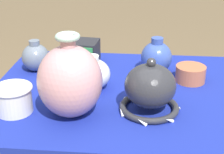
# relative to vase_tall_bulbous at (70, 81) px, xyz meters

# --- Properties ---
(display_table) EXTENTS (1.01, 0.78, 0.72)m
(display_table) POSITION_rel_vase_tall_bulbous_xyz_m (0.16, 0.17, -0.20)
(display_table) COLOR #38383D
(display_table) RESTS_ON ground_plane
(vase_tall_bulbous) EXTENTS (0.21, 0.21, 0.27)m
(vase_tall_bulbous) POSITION_rel_vase_tall_bulbous_xyz_m (0.00, 0.00, 0.00)
(vase_tall_bulbous) COLOR #D19399
(vase_tall_bulbous) RESTS_ON display_table
(vase_dome_bell) EXTENTS (0.21, 0.21, 0.19)m
(vase_dome_bell) POSITION_rel_vase_tall_bulbous_xyz_m (0.25, 0.05, -0.04)
(vase_dome_bell) COLOR #2D2D33
(vase_dome_bell) RESTS_ON display_table
(mosaic_tile_box) EXTENTS (0.14, 0.13, 0.10)m
(mosaic_tile_box) POSITION_rel_vase_tall_bulbous_xyz_m (-0.04, 0.46, -0.07)
(mosaic_tile_box) COLOR #232328
(mosaic_tile_box) RESTS_ON display_table
(pot_squat_terracotta) EXTENTS (0.12, 0.12, 0.06)m
(pot_squat_terracotta) POSITION_rel_vase_tall_bulbous_xyz_m (0.42, 0.29, -0.09)
(pot_squat_terracotta) COLOR #BC6642
(pot_squat_terracotta) RESTS_ON display_table
(jar_round_slate) EXTENTS (0.11, 0.11, 0.13)m
(jar_round_slate) POSITION_rel_vase_tall_bulbous_xyz_m (-0.22, 0.35, -0.06)
(jar_round_slate) COLOR slate
(jar_round_slate) RESTS_ON display_table
(cup_wide_ivory) EXTENTS (0.13, 0.13, 0.09)m
(cup_wide_ivory) POSITION_rel_vase_tall_bulbous_xyz_m (-0.19, -0.00, -0.07)
(cup_wide_ivory) COLOR white
(cup_wide_ivory) RESTS_ON display_table
(jar_round_porcelain) EXTENTS (0.14, 0.14, 0.13)m
(jar_round_porcelain) POSITION_rel_vase_tall_bulbous_xyz_m (0.04, 0.20, -0.06)
(jar_round_porcelain) COLOR white
(jar_round_porcelain) RESTS_ON display_table
(jar_round_cobalt) EXTENTS (0.13, 0.13, 0.15)m
(jar_round_cobalt) POSITION_rel_vase_tall_bulbous_xyz_m (0.28, 0.37, -0.05)
(jar_round_cobalt) COLOR #3851A8
(jar_round_cobalt) RESTS_ON display_table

